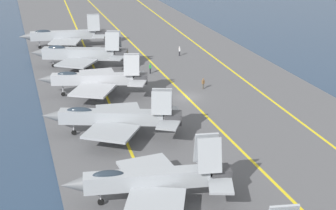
{
  "coord_description": "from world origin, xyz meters",
  "views": [
    {
      "loc": [
        -66.54,
        23.53,
        25.72
      ],
      "look_at": [
        -8.69,
        5.57,
        2.9
      ],
      "focal_mm": 55.0,
      "sensor_mm": 36.0,
      "label": 1
    }
  ],
  "objects": [
    {
      "name": "ground_plane",
      "position": [
        0.0,
        0.0,
        0.0
      ],
      "size": [
        2000.0,
        2000.0,
        0.0
      ],
      "primitive_type": "plane",
      "color": "navy"
    },
    {
      "name": "carrier_deck",
      "position": [
        0.0,
        0.0,
        0.2
      ],
      "size": [
        209.38,
        41.14,
        0.4
      ],
      "primitive_type": "cube",
      "color": "#565659",
      "rests_on": "ground"
    },
    {
      "name": "deck_stripe_foul_line",
      "position": [
        0.0,
        -11.31,
        0.4
      ],
      "size": [
        188.33,
        7.1,
        0.01
      ],
      "primitive_type": "cube",
      "rotation": [
        0.0,
        0.0,
        -0.04
      ],
      "color": "yellow",
      "rests_on": "carrier_deck"
    },
    {
      "name": "deck_stripe_centerline",
      "position": [
        0.0,
        0.0,
        0.4
      ],
      "size": [
        188.44,
        0.36,
        0.01
      ],
      "primitive_type": "cube",
      "color": "yellow",
      "rests_on": "carrier_deck"
    },
    {
      "name": "deck_stripe_edge_line",
      "position": [
        0.0,
        11.31,
        0.4
      ],
      "size": [
        188.25,
        9.21,
        0.01
      ],
      "primitive_type": "cube",
      "rotation": [
        0.0,
        0.0,
        -0.05
      ],
      "color": "yellow",
      "rests_on": "carrier_deck"
    },
    {
      "name": "parked_jet_second",
      "position": [
        -26.19,
        12.55,
        2.72
      ],
      "size": [
        12.05,
        15.72,
        6.34
      ],
      "color": "#9EA3A8",
      "rests_on": "carrier_deck"
    },
    {
      "name": "parked_jet_third",
      "position": [
        -10.47,
        12.74,
        2.79
      ],
      "size": [
        12.42,
        16.8,
        5.93
      ],
      "color": "#93999E",
      "rests_on": "carrier_deck"
    },
    {
      "name": "parked_jet_fourth",
      "position": [
        4.47,
        12.47,
        2.96
      ],
      "size": [
        13.63,
        16.0,
        6.25
      ],
      "color": "#A8AAAF",
      "rests_on": "carrier_deck"
    },
    {
      "name": "parked_jet_fifth",
      "position": [
        19.57,
        12.47,
        2.92
      ],
      "size": [
        13.42,
        16.82,
        6.5
      ],
      "color": "#93999E",
      "rests_on": "carrier_deck"
    },
    {
      "name": "parked_jet_sixth",
      "position": [
        34.62,
        13.35,
        2.93
      ],
      "size": [
        12.34,
        16.93,
        6.42
      ],
      "color": "#9EA3A8",
      "rests_on": "carrier_deck"
    },
    {
      "name": "crew_brown_vest",
      "position": [
        2.72,
        -3.57,
        1.33
      ],
      "size": [
        0.37,
        0.44,
        1.69
      ],
      "color": "#4C473D",
      "rests_on": "carrier_deck"
    },
    {
      "name": "crew_green_vest",
      "position": [
        12.79,
        2.0,
        1.38
      ],
      "size": [
        0.34,
        0.43,
        1.79
      ],
      "color": "#232328",
      "rests_on": "carrier_deck"
    },
    {
      "name": "crew_white_vest",
      "position": [
        22.04,
        -6.22,
        1.37
      ],
      "size": [
        0.42,
        0.32,
        1.77
      ],
      "color": "#232328",
      "rests_on": "carrier_deck"
    }
  ]
}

